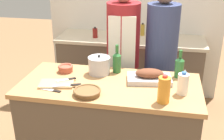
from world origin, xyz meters
TOP-DOWN VIEW (x-y plane):
  - kitchen_island at (0.00, 0.00)m, footprint 1.55×0.73m
  - back_counter at (0.00, 1.37)m, footprint 1.90×0.60m
  - back_wall at (0.00, 1.72)m, footprint 2.40×0.10m
  - roasting_pan at (0.33, 0.11)m, footprint 0.41×0.27m
  - wicker_basket at (-0.13, -0.23)m, footprint 0.22×0.22m
  - cutting_board at (-0.44, -0.11)m, footprint 0.32×0.23m
  - stock_pot at (-0.14, 0.19)m, footprint 0.20×0.20m
  - mixing_bowl at (-0.46, 0.17)m, footprint 0.14×0.14m
  - juice_jug at (0.46, -0.24)m, footprint 0.09×0.09m
  - milk_jug at (0.61, -0.07)m, footprint 0.09×0.09m
  - wine_bottle_green at (0.02, 0.26)m, footprint 0.08×0.08m
  - wine_bottle_dark at (0.59, 0.25)m, footprint 0.08×0.08m
  - wine_glass_left at (0.63, 0.10)m, footprint 0.07×0.07m
  - knife_chef at (-0.32, -0.14)m, footprint 0.23×0.11m
  - knife_paring at (-0.44, -0.22)m, footprint 0.18×0.06m
  - knife_bread at (-0.37, -0.04)m, footprint 0.16×0.12m
  - condiment_bottle_tall at (0.14, 1.51)m, footprint 0.06×0.06m
  - condiment_bottle_short at (-0.45, 1.29)m, footprint 0.06×0.06m
  - person_cook_aproned at (0.01, 0.67)m, footprint 0.35×0.36m
  - person_cook_guest at (0.41, 0.69)m, footprint 0.33×0.33m

SIDE VIEW (x-z plane):
  - kitchen_island at x=0.00m, z-range 0.00..0.92m
  - back_counter at x=0.00m, z-range 0.00..0.93m
  - knife_paring at x=-0.44m, z-range 0.92..0.93m
  - cutting_board at x=-0.44m, z-range 0.92..0.94m
  - person_cook_aproned at x=0.01m, z-range 0.09..1.79m
  - person_cook_guest at x=0.41m, z-range 0.09..1.79m
  - knife_chef at x=-0.32m, z-range 0.94..0.95m
  - knife_bread at x=-0.37m, z-range 0.94..0.95m
  - wicker_basket at x=-0.13m, z-range 0.92..0.97m
  - mixing_bowl at x=-0.46m, z-range 0.92..0.99m
  - roasting_pan at x=0.33m, z-range 0.91..1.02m
  - condiment_bottle_short at x=-0.45m, z-range 0.92..1.06m
  - stock_pot at x=-0.14m, z-range 0.91..1.09m
  - condiment_bottle_tall at x=0.14m, z-range 0.92..1.09m
  - milk_jug at x=0.61m, z-range 0.91..1.10m
  - wine_bottle_dark at x=0.59m, z-range 0.89..1.15m
  - wine_glass_left at x=0.63m, z-range 0.95..1.10m
  - juice_jug at x=0.46m, z-range 0.91..1.14m
  - wine_bottle_green at x=0.02m, z-range 0.89..1.16m
  - back_wall at x=0.00m, z-range 0.00..2.55m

